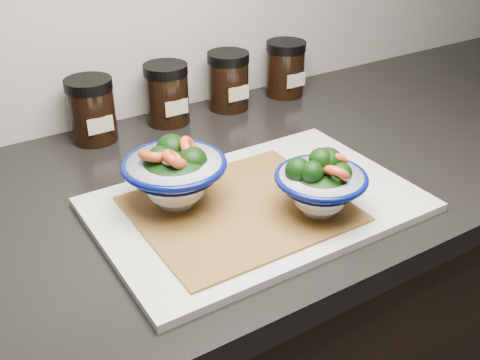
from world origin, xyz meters
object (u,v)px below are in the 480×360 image
cutting_board (257,205)px  spice_jar_a (92,110)px  bowl_left (175,174)px  spice_jar_c (228,81)px  spice_jar_b (167,94)px  bowl_right (320,185)px  spice_jar_d (285,68)px

cutting_board → spice_jar_a: (-0.12, 0.34, 0.05)m
bowl_left → spice_jar_c: size_ratio=1.28×
cutting_board → spice_jar_c: bearing=65.0°
spice_jar_b → bowl_left: bearing=-113.6°
spice_jar_b → spice_jar_c: same height
bowl_left → spice_jar_a: bowl_left is taller
bowl_right → spice_jar_b: 0.41m
spice_jar_a → spice_jar_c: (0.28, 0.00, 0.00)m
cutting_board → spice_jar_d: spice_jar_d is taller
bowl_left → spice_jar_a: 0.29m
cutting_board → bowl_right: size_ratio=3.57×
bowl_left → spice_jar_d: 0.49m
spice_jar_c → spice_jar_b: bearing=180.0°
spice_jar_c → spice_jar_a: bearing=180.0°
bowl_left → bowl_right: bearing=-38.6°
bowl_right → spice_jar_c: 0.42m
bowl_left → spice_jar_a: size_ratio=1.28×
bowl_right → spice_jar_a: 0.45m
spice_jar_a → spice_jar_b: bearing=0.0°
bowl_right → spice_jar_c: bearing=75.8°
bowl_right → spice_jar_d: size_ratio=1.11×
bowl_right → spice_jar_d: spice_jar_d is taller
bowl_right → spice_jar_b: (-0.03, 0.41, -0.00)m
cutting_board → spice_jar_d: size_ratio=3.98×
bowl_right → spice_jar_a: (-0.17, 0.41, -0.00)m
spice_jar_b → spice_jar_c: 0.13m
cutting_board → spice_jar_b: size_ratio=3.98×
cutting_board → spice_jar_a: spice_jar_a is taller
bowl_left → bowl_right: (0.15, -0.12, -0.00)m
cutting_board → bowl_right: (0.05, -0.07, 0.05)m
bowl_left → bowl_right: 0.20m
spice_jar_c → spice_jar_d: 0.14m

